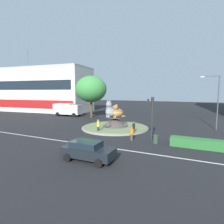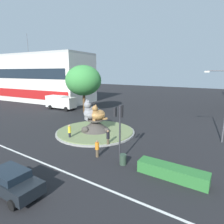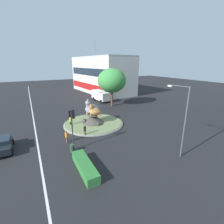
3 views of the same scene
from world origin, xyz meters
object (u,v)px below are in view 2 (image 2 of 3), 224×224
Objects in this scene: shophouse_block at (43,78)px; pedestrian_orange_shirt at (97,148)px; broadleaf_tree_behind_island at (83,80)px; pedestrian_yellow_shirt at (70,132)px; cat_statue_tabby at (98,114)px; sedan_on_far_lane at (12,181)px; pedestrian_black_shirt at (108,138)px; streetlight_arm at (224,101)px; delivery_box_truck at (61,102)px; cat_statue_grey at (91,112)px; traffic_light_mast at (119,121)px; litter_bin at (123,159)px.

shophouse_block is 38.82m from pedestrian_orange_shirt.
broadleaf_tree_behind_island reaches higher than pedestrian_yellow_shirt.
cat_statue_tabby is at bearing -31.95° from shophouse_block.
shophouse_block is 6.44× the size of sedan_on_far_lane.
pedestrian_black_shirt is at bearing -111.68° from pedestrian_yellow_shirt.
delivery_box_truck is at bearing -16.33° from streetlight_arm.
pedestrian_yellow_shirt reaches higher than sedan_on_far_lane.
cat_statue_grey is 15.00m from streetlight_arm.
broadleaf_tree_behind_island is (-9.65, 8.30, 3.57)m from cat_statue_tabby.
traffic_light_mast is 0.75× the size of delivery_box_truck.
pedestrian_orange_shirt is at bearing -109.40° from pedestrian_black_shirt.
delivery_box_truck is (-15.75, 7.96, -0.90)m from cat_statue_tabby.
shophouse_block reaches higher than litter_bin.
cat_statue_grey is 0.41× the size of delivery_box_truck.
pedestrian_orange_shirt is (-2.08, -0.40, -2.79)m from traffic_light_mast.
cat_statue_tabby is 32.46m from shophouse_block.
cat_statue_grey is at bearing -33.95° from delivery_box_truck.
traffic_light_mast is 20.86m from broadleaf_tree_behind_island.
pedestrian_orange_shirt is at bearing -36.63° from shophouse_block.
traffic_light_mast is at bearing 148.23° from litter_bin.
pedestrian_orange_shirt is 0.37× the size of sedan_on_far_lane.
shophouse_block is (-28.08, 14.25, 3.36)m from cat_statue_grey.
pedestrian_black_shirt is at bearing 102.13° from pedestrian_orange_shirt.
delivery_box_truck is 26.24m from litter_bin.
shophouse_block is (-29.01, 14.12, 3.55)m from cat_statue_tabby.
litter_bin is at bearing 71.87° from cat_statue_tabby.
pedestrian_orange_shirt is at bearing 57.46° from cat_statue_tabby.
pedestrian_yellow_shirt is (-0.31, -3.56, -1.70)m from cat_statue_grey.
broadleaf_tree_behind_island is (-8.71, 8.43, 3.38)m from cat_statue_grey.
broadleaf_tree_behind_island reaches higher than cat_statue_tabby.
broadleaf_tree_behind_island reaches higher than traffic_light_mast.
delivery_box_truck reaches higher than pedestrian_black_shirt.
pedestrian_yellow_shirt is (8.40, -11.98, -5.07)m from broadleaf_tree_behind_island.
delivery_box_truck reaches higher than litter_bin.
litter_bin is at bearing -39.93° from broadleaf_tree_behind_island.
cat_statue_tabby is 0.25× the size of broadleaf_tree_behind_island.
cat_statue_tabby reaches higher than pedestrian_black_shirt.
litter_bin is at bearing -36.08° from delivery_box_truck.
cat_statue_tabby is 7.04m from pedestrian_orange_shirt.
pedestrian_black_shirt is 4.29m from litter_bin.
delivery_box_truck is at bearing 47.93° from traffic_light_mast.
traffic_light_mast is 12.15m from streetlight_arm.
streetlight_arm is at bearing 58.65° from litter_bin.
streetlight_arm is (42.09, -9.23, -1.46)m from shophouse_block.
sedan_on_far_lane is at bearing -53.22° from delivery_box_truck.
cat_statue_tabby is 2.41× the size of litter_bin.
streetlight_arm is at bearing 58.51° from sedan_on_far_lane.
streetlight_arm is at bearing -46.01° from traffic_light_mast.
traffic_light_mast is at bearing -36.05° from delivery_box_truck.
pedestrian_black_shirt is at bearing -40.28° from broadleaf_tree_behind_island.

